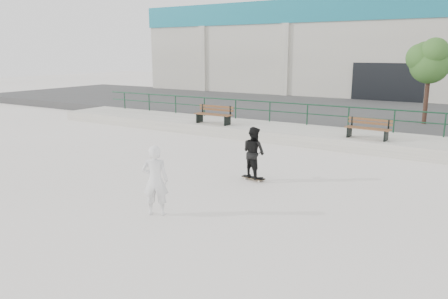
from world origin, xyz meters
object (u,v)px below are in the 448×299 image
Objects in this scene: tree at (431,60)px; seated_skater at (155,180)px; skateboard at (253,178)px; bench_right at (368,129)px; bench_left at (214,115)px; standing_skater at (254,152)px.

tree reaches higher than seated_skater.
skateboard is 0.45× the size of seated_skater.
seated_skater is at bearing -100.86° from bench_right.
bench_left is at bearing -148.73° from tree.
bench_right is at bearing 77.20° from skateboard.
skateboard is (5.43, -6.14, -0.87)m from bench_left.
tree is at bearing 78.49° from bench_right.
bench_right is 0.44× the size of tree.
standing_skater is at bearing -128.76° from seated_skater.
seated_skater is at bearing -94.60° from skateboard.
tree is (8.90, 5.41, 2.65)m from bench_left.
tree is 12.36m from standing_skater.
seated_skater is (-2.68, -10.14, -0.02)m from bench_right.
bench_right is 6.59m from skateboard.
standing_skater is (5.43, -6.14, -0.04)m from bench_left.
bench_right is 6.15m from tree.
tree is 16.25m from seated_skater.
seated_skater reaches higher than skateboard.
skateboard is (-2.01, -6.22, -0.84)m from bench_right.
tree is (1.47, 5.33, 2.69)m from bench_right.
tree reaches higher than bench_right.
standing_skater reaches higher than bench_left.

